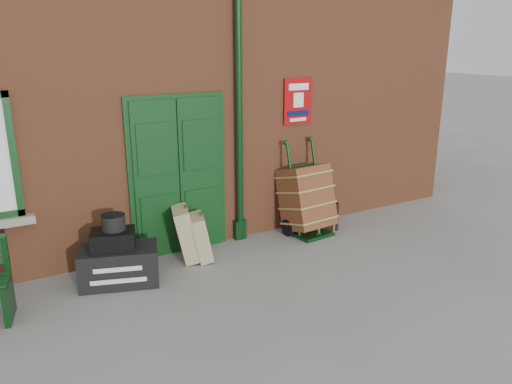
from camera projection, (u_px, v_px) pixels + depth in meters
ground at (248, 286)px, 6.23m from camera, size 80.00×80.00×0.00m
station_building at (149, 89)px, 8.52m from camera, size 10.30×4.30×4.36m
houdini_trunk at (119, 266)px, 6.24m from camera, size 1.07×0.79×0.48m
strongbox at (113, 240)px, 6.12m from camera, size 0.62×0.52×0.24m
hatbox at (113, 222)px, 6.10m from camera, size 0.36×0.36×0.19m
suitcase_back at (186, 233)px, 6.90m from camera, size 0.49×0.60×0.76m
suitcase_front at (201, 237)px, 6.92m from camera, size 0.43×0.54×0.65m
porter_trolley at (306, 199)px, 7.83m from camera, size 0.77×0.83×1.46m
dark_trunk at (316, 214)px, 8.14m from camera, size 0.74×0.62×0.46m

